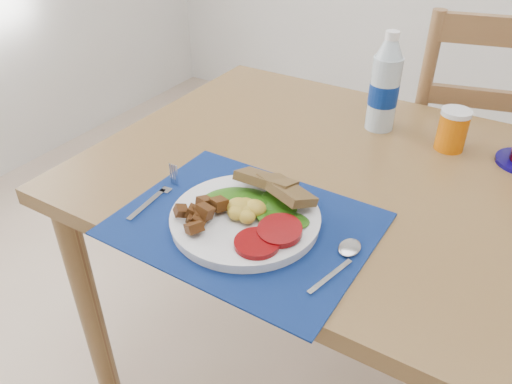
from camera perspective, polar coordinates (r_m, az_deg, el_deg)
table at (r=1.19m, az=14.99°, el=-2.45°), size 1.40×0.90×0.75m
chair_far at (r=1.77m, az=24.11°, el=6.27°), size 0.55×0.54×1.23m
placemat at (r=0.98m, az=-1.22°, el=-3.64°), size 0.49×0.39×0.00m
breakfast_plate at (r=0.97m, az=-1.65°, el=-2.63°), size 0.29×0.29×0.07m
fork at (r=1.07m, az=-11.01°, el=-0.38°), size 0.03×0.17×0.00m
spoon at (r=0.91m, az=9.97°, el=-7.34°), size 0.04×0.17×0.00m
water_bottle at (r=1.33m, az=14.47°, el=11.49°), size 0.08×0.08×0.26m
juice_glass at (r=1.30m, az=21.51°, el=6.51°), size 0.07×0.07×0.10m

